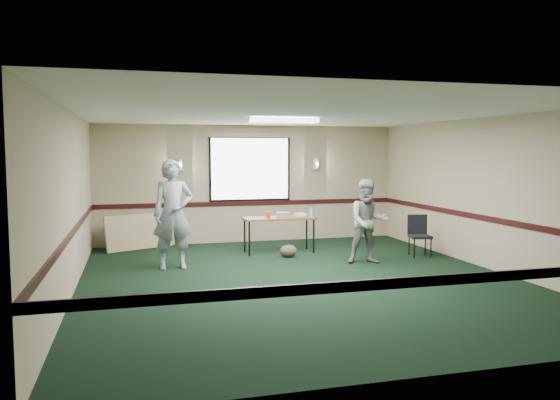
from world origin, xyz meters
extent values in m
plane|color=black|center=(0.00, 0.00, 0.00)|extent=(8.00, 8.00, 0.00)
plane|color=tan|center=(0.00, 4.00, 1.35)|extent=(7.00, 0.00, 7.00)
plane|color=tan|center=(0.00, -4.00, 1.35)|extent=(7.00, 0.00, 7.00)
plane|color=tan|center=(-3.50, 0.00, 1.35)|extent=(0.00, 8.00, 8.00)
plane|color=tan|center=(3.50, 0.00, 1.35)|extent=(0.00, 8.00, 8.00)
plane|color=silver|center=(0.00, 0.00, 2.70)|extent=(8.00, 8.00, 0.00)
cube|color=black|center=(0.00, 3.98, 0.90)|extent=(7.00, 0.03, 0.10)
cube|color=black|center=(0.00, -3.98, 0.90)|extent=(7.00, 0.03, 0.10)
cube|color=black|center=(-3.48, 0.00, 0.90)|extent=(0.03, 8.00, 0.10)
cube|color=black|center=(3.48, 0.00, 0.90)|extent=(0.03, 8.00, 0.10)
cube|color=black|center=(0.00, 3.98, 1.70)|extent=(1.90, 0.01, 1.50)
cube|color=white|center=(0.00, 3.97, 1.70)|extent=(1.80, 0.02, 1.40)
cube|color=tan|center=(0.00, 3.97, 2.47)|extent=(2.05, 0.08, 0.10)
cylinder|color=silver|center=(-1.60, 3.94, 1.80)|extent=(0.16, 0.16, 0.25)
cylinder|color=silver|center=(1.60, 3.94, 1.80)|extent=(0.16, 0.16, 0.25)
cube|color=white|center=(0.00, 1.00, 2.64)|extent=(1.20, 0.32, 0.08)
cube|color=brown|center=(0.29, 2.44, 0.72)|extent=(1.48, 0.59, 0.04)
cylinder|color=black|center=(-0.39, 2.21, 0.35)|extent=(0.04, 0.04, 0.70)
cylinder|color=black|center=(0.97, 2.21, 0.35)|extent=(0.04, 0.04, 0.70)
cylinder|color=black|center=(-0.39, 2.68, 0.35)|extent=(0.04, 0.04, 0.70)
cylinder|color=black|center=(0.96, 2.68, 0.35)|extent=(0.04, 0.04, 0.70)
cube|color=gray|center=(0.39, 2.50, 0.78)|extent=(0.34, 0.31, 0.09)
cube|color=white|center=(0.80, 2.61, 0.77)|extent=(0.23, 0.20, 0.05)
cylinder|color=red|center=(0.05, 2.40, 0.80)|extent=(0.08, 0.08, 0.13)
cylinder|color=#88AEDE|center=(0.94, 2.33, 0.83)|extent=(0.06, 0.06, 0.19)
ellipsoid|color=#484629|center=(0.34, 1.92, 0.12)|extent=(0.39, 0.32, 0.24)
torus|color=red|center=(0.43, 2.54, 0.01)|extent=(0.40, 0.40, 0.02)
cube|color=#9B845F|center=(-2.52, 3.60, 0.38)|extent=(1.44, 0.81, 0.76)
cube|color=black|center=(2.91, 1.32, 0.40)|extent=(0.47, 0.47, 0.05)
cube|color=black|center=(2.94, 1.51, 0.62)|extent=(0.40, 0.12, 0.40)
cylinder|color=black|center=(2.71, 1.19, 0.19)|extent=(0.03, 0.03, 0.37)
cylinder|color=black|center=(3.04, 1.12, 0.19)|extent=(0.03, 0.03, 0.37)
cylinder|color=black|center=(2.77, 1.52, 0.19)|extent=(0.03, 0.03, 0.37)
cylinder|color=black|center=(3.10, 1.45, 0.19)|extent=(0.03, 0.03, 0.37)
imported|color=#3F5A8B|center=(-1.94, 1.44, 0.98)|extent=(0.74, 0.51, 1.95)
imported|color=#6787A1|center=(1.61, 0.95, 0.79)|extent=(0.86, 0.72, 1.58)
camera|label=1|loc=(-2.59, -8.38, 2.08)|focal=35.00mm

